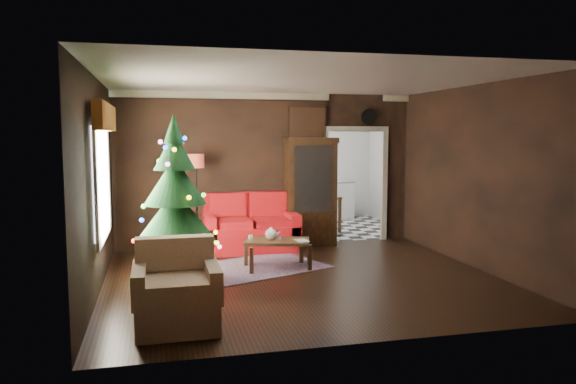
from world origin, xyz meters
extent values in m
plane|color=black|center=(0.00, 0.00, 0.00)|extent=(5.50, 5.50, 0.00)
plane|color=white|center=(0.00, 0.00, 2.80)|extent=(5.50, 5.50, 0.00)
plane|color=black|center=(0.00, 2.50, 1.40)|extent=(5.50, 0.00, 5.50)
plane|color=black|center=(0.00, -2.50, 1.40)|extent=(5.50, 0.00, 5.50)
plane|color=black|center=(-2.75, 0.00, 1.40)|extent=(0.00, 5.50, 5.50)
plane|color=black|center=(2.75, 0.00, 1.40)|extent=(0.00, 5.50, 5.50)
cube|color=white|center=(-2.71, 0.20, 1.45)|extent=(0.05, 1.60, 1.40)
cube|color=brown|center=(-2.63, 0.20, 2.27)|extent=(0.12, 2.10, 0.35)
plane|color=silver|center=(1.70, 4.00, 0.00)|extent=(3.00, 3.00, 0.00)
cube|color=white|center=(1.70, 5.45, 1.70)|extent=(0.70, 0.06, 0.70)
cube|color=#533147|center=(-0.50, 0.81, 0.01)|extent=(2.30, 2.01, 0.01)
cylinder|color=white|center=(-0.61, 0.82, 0.48)|extent=(0.07, 0.07, 0.06)
cylinder|color=silver|center=(-0.19, 0.64, 0.47)|extent=(0.07, 0.07, 0.05)
imported|color=gray|center=(0.02, 0.43, 0.57)|extent=(0.18, 0.04, 0.24)
cylinder|color=white|center=(1.95, 2.45, 2.38)|extent=(0.32, 0.32, 0.06)
cube|color=#B97F41|center=(0.75, 2.46, 2.25)|extent=(0.62, 0.05, 0.52)
cube|color=white|center=(1.70, 5.20, 0.45)|extent=(1.80, 0.60, 0.90)
camera|label=1|loc=(-1.99, -7.38, 2.05)|focal=34.17mm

